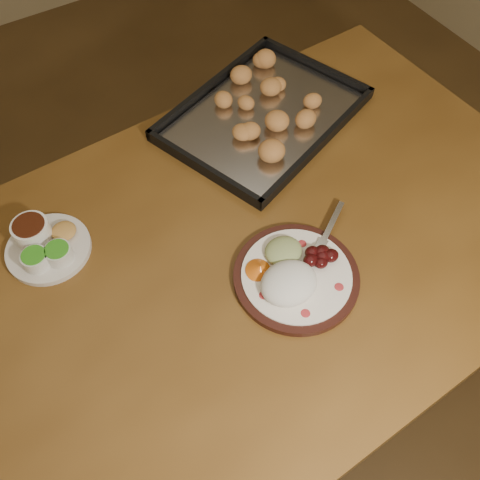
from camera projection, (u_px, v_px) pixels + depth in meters
ground at (175, 325)px, 1.83m from camera, size 4.00×4.00×0.00m
dining_table at (232, 279)px, 1.18m from camera, size 1.54×0.96×0.75m
dinner_plate at (294, 275)px, 1.05m from camera, size 0.31×0.25×0.06m
condiment_saucer at (44, 244)px, 1.09m from camera, size 0.17×0.17×0.06m
baking_tray at (263, 114)px, 1.31m from camera, size 0.56×0.48×0.05m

